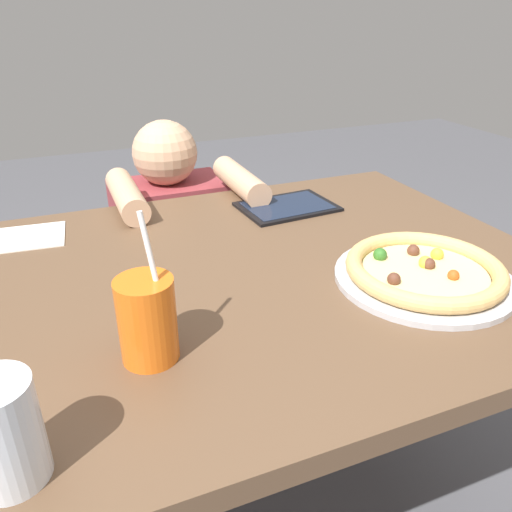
{
  "coord_description": "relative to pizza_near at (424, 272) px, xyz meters",
  "views": [
    {
      "loc": [
        -0.34,
        -0.84,
        1.23
      ],
      "look_at": [
        0.0,
        -0.0,
        0.78
      ],
      "focal_mm": 35.68,
      "sensor_mm": 36.0,
      "label": 1
    }
  ],
  "objects": [
    {
      "name": "paper_napkin",
      "position": [
        -0.7,
        0.51,
        -0.02
      ],
      "size": [
        0.17,
        0.16,
        0.0
      ],
      "primitive_type": "cube",
      "rotation": [
        0.0,
        0.0,
        -0.08
      ],
      "color": "white",
      "rests_on": "dining_table"
    },
    {
      "name": "pizza_near",
      "position": [
        0.0,
        0.0,
        0.0
      ],
      "size": [
        0.34,
        0.34,
        0.04
      ],
      "color": "#B7B7BC",
      "rests_on": "dining_table"
    },
    {
      "name": "tablet",
      "position": [
        -0.07,
        0.45,
        -0.02
      ],
      "size": [
        0.25,
        0.19,
        0.01
      ],
      "color": "black",
      "rests_on": "dining_table"
    },
    {
      "name": "dining_table",
      "position": [
        -0.28,
        0.17,
        -0.13
      ],
      "size": [
        1.22,
        0.93,
        0.75
      ],
      "color": "brown",
      "rests_on": "ground"
    },
    {
      "name": "diner_seated",
      "position": [
        -0.3,
        0.83,
        -0.34
      ],
      "size": [
        0.38,
        0.51,
        0.92
      ],
      "color": "#333847",
      "rests_on": "ground"
    },
    {
      "name": "drink_cup_colored",
      "position": [
        -0.53,
        -0.03,
        0.05
      ],
      "size": [
        0.09,
        0.09,
        0.23
      ],
      "color": "orange",
      "rests_on": "dining_table"
    },
    {
      "name": "water_cup_clear",
      "position": [
        -0.72,
        -0.19,
        0.05
      ],
      "size": [
        0.08,
        0.08,
        0.13
      ],
      "color": "silver",
      "rests_on": "dining_table"
    }
  ]
}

